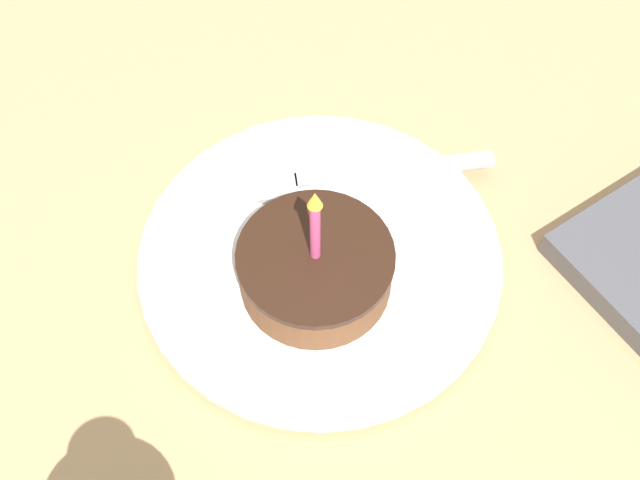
% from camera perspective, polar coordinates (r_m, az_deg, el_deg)
% --- Properties ---
extents(ground_plane, '(2.40, 2.40, 0.04)m').
position_cam_1_polar(ground_plane, '(0.66, -0.71, -0.52)').
color(ground_plane, tan).
rests_on(ground_plane, ground).
extents(plate, '(0.25, 0.25, 0.02)m').
position_cam_1_polar(plate, '(0.62, 0.00, -1.25)').
color(plate, white).
rests_on(plate, ground_plane).
extents(cake_slice, '(0.10, 0.10, 0.10)m').
position_cam_1_polar(cake_slice, '(0.59, -0.29, -1.83)').
color(cake_slice, brown).
rests_on(cake_slice, plate).
extents(fork, '(0.18, 0.10, 0.00)m').
position_cam_1_polar(fork, '(0.65, 1.83, 3.97)').
color(fork, '#B2B2B7').
rests_on(fork, plate).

